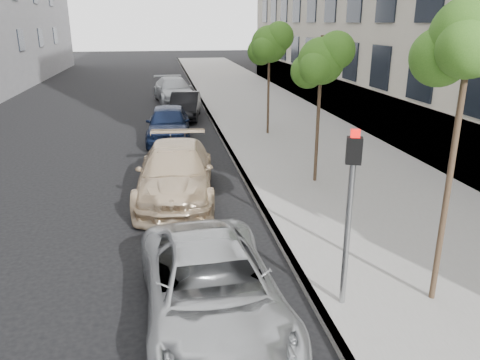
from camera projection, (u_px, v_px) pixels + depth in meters
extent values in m
cube|color=gray|center=(251.00, 100.00, 29.42)|extent=(6.40, 72.00, 0.14)
cube|color=#9E9B93|center=(202.00, 101.00, 28.92)|extent=(0.15, 72.00, 0.14)
cylinder|color=#38281C|center=(453.00, 158.00, 7.39)|extent=(0.10, 0.10, 5.08)
sphere|color=#2C5F18|center=(471.00, 37.00, 6.80)|extent=(1.20, 1.20, 1.20)
sphere|color=#2C5F18|center=(439.00, 57.00, 7.08)|extent=(0.90, 0.90, 0.90)
cylinder|color=#38281C|center=(318.00, 111.00, 13.60)|extent=(0.10, 0.10, 4.24)
sphere|color=#2C5F18|center=(321.00, 61.00, 13.14)|extent=(1.32, 1.32, 1.32)
sphere|color=#2C5F18|center=(336.00, 50.00, 12.91)|extent=(1.06, 1.06, 1.06)
sphere|color=#2C5F18|center=(308.00, 71.00, 13.42)|extent=(0.99, 0.99, 0.99)
cylinder|color=#38281C|center=(269.00, 82.00, 19.64)|extent=(0.10, 0.10, 4.42)
sphere|color=#2C5F18|center=(269.00, 44.00, 19.15)|extent=(1.50, 1.50, 1.50)
sphere|color=#2C5F18|center=(279.00, 37.00, 18.93)|extent=(1.20, 1.20, 1.20)
sphere|color=#2C5F18|center=(261.00, 51.00, 19.44)|extent=(1.12, 1.12, 1.12)
cylinder|color=#939699|center=(347.00, 236.00, 7.67)|extent=(0.10, 0.10, 2.49)
cube|color=black|center=(354.00, 151.00, 7.20)|extent=(0.29, 0.25, 0.42)
cube|color=red|center=(355.00, 133.00, 7.12)|extent=(0.17, 0.14, 0.12)
imported|color=#AFB2B4|center=(212.00, 289.00, 7.51)|extent=(2.39, 4.78, 1.30)
imported|color=beige|center=(176.00, 172.00, 13.07)|extent=(2.46, 5.23, 1.48)
imported|color=#101A36|center=(168.00, 123.00, 19.35)|extent=(1.95, 4.41, 1.47)
imported|color=black|center=(185.00, 106.00, 23.97)|extent=(1.94, 4.15, 1.32)
imported|color=#9A9EA2|center=(174.00, 90.00, 28.71)|extent=(2.72, 5.36, 1.49)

